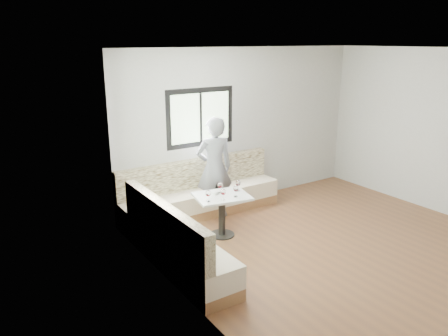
% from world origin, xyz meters
% --- Properties ---
extents(room, '(5.01, 5.01, 2.81)m').
position_xyz_m(room, '(-0.08, 0.08, 1.41)').
color(room, brown).
rests_on(room, ground).
extents(banquette, '(2.90, 2.80, 0.95)m').
position_xyz_m(banquette, '(-1.59, 1.63, 0.33)').
color(banquette, '#97653C').
rests_on(banquette, ground).
extents(table, '(0.91, 0.77, 0.66)m').
position_xyz_m(table, '(-1.22, 1.34, 0.49)').
color(table, black).
rests_on(table, ground).
extents(person, '(0.71, 0.55, 1.73)m').
position_xyz_m(person, '(-0.90, 2.06, 0.86)').
color(person, slate).
rests_on(person, ground).
extents(olive_ramekin, '(0.11, 0.11, 0.04)m').
position_xyz_m(olive_ramekin, '(-1.27, 1.45, 0.68)').
color(olive_ramekin, white).
rests_on(olive_ramekin, table).
extents(wine_glass_a, '(0.08, 0.08, 0.17)m').
position_xyz_m(wine_glass_a, '(-1.53, 1.23, 0.78)').
color(wine_glass_a, white).
rests_on(wine_glass_a, table).
extents(wine_glass_b, '(0.08, 0.08, 0.17)m').
position_xyz_m(wine_glass_b, '(-1.31, 1.16, 0.78)').
color(wine_glass_b, white).
rests_on(wine_glass_b, table).
extents(wine_glass_c, '(0.08, 0.08, 0.17)m').
position_xyz_m(wine_glass_c, '(-1.07, 1.18, 0.78)').
color(wine_glass_c, white).
rests_on(wine_glass_c, table).
extents(wine_glass_d, '(0.08, 0.08, 0.17)m').
position_xyz_m(wine_glass_d, '(-1.18, 1.45, 0.78)').
color(wine_glass_d, white).
rests_on(wine_glass_d, table).
extents(wine_glass_e, '(0.08, 0.08, 0.17)m').
position_xyz_m(wine_glass_e, '(-0.89, 1.38, 0.78)').
color(wine_glass_e, white).
rests_on(wine_glass_e, table).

